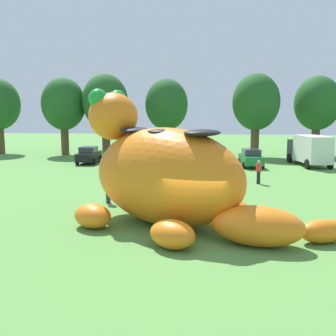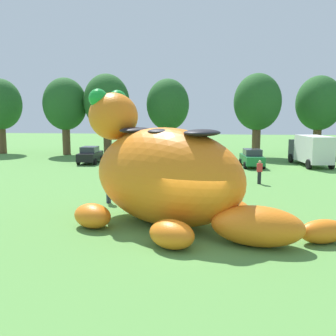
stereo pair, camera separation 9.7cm
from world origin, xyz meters
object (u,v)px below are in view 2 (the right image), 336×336
at_px(box_truck, 311,149).
at_px(spectator_far_side, 259,172).
at_px(giant_inflatable_creature, 166,175).
at_px(car_white, 151,156).
at_px(car_orange, 183,156).
at_px(car_green, 252,158).
at_px(car_yellow, 218,157).
at_px(spectator_by_cars, 152,191).
at_px(spectator_mid_field, 108,188).
at_px(car_black, 90,155).
at_px(car_silver, 121,155).
at_px(spectator_near_inflatable, 129,173).

height_order(box_truck, spectator_far_side, box_truck).
distance_m(giant_inflatable_creature, car_white, 20.82).
bearing_deg(car_orange, car_green, -7.91).
relative_size(car_yellow, spectator_by_cars, 2.51).
bearing_deg(spectator_mid_field, car_black, 112.15).
bearing_deg(car_silver, car_yellow, -1.84).
height_order(car_orange, spectator_by_cars, car_orange).
bearing_deg(car_yellow, spectator_mid_field, -110.90).
xyz_separation_m(car_white, car_yellow, (6.70, -0.42, 0.00)).
height_order(giant_inflatable_creature, car_silver, giant_inflatable_creature).
bearing_deg(car_white, spectator_far_side, -45.39).
bearing_deg(car_black, spectator_by_cars, -61.28).
bearing_deg(car_orange, spectator_near_inflatable, -103.91).
relative_size(car_orange, spectator_mid_field, 2.51).
xyz_separation_m(car_yellow, car_green, (3.20, -0.48, 0.00)).
xyz_separation_m(car_orange, car_green, (6.69, -0.93, 0.00)).
height_order(car_silver, spectator_mid_field, car_silver).
distance_m(car_white, box_truck, 15.64).
bearing_deg(box_truck, car_white, -177.57).
distance_m(car_yellow, spectator_far_side, 9.74).
relative_size(car_silver, car_white, 1.01).
bearing_deg(spectator_far_side, spectator_by_cars, -131.59).
xyz_separation_m(spectator_by_cars, spectator_far_side, (6.56, 7.40, 0.00)).
height_order(car_orange, box_truck, box_truck).
bearing_deg(car_white, spectator_by_cars, -79.96).
bearing_deg(spectator_far_side, car_black, 148.92).
xyz_separation_m(spectator_near_inflatable, spectator_mid_field, (0.06, -5.44, 0.00)).
height_order(spectator_near_inflatable, spectator_mid_field, same).
xyz_separation_m(giant_inflatable_creature, car_white, (-4.21, 20.34, -1.40)).
bearing_deg(car_orange, spectator_mid_field, -99.28).
height_order(box_truck, spectator_by_cars, box_truck).
xyz_separation_m(car_silver, spectator_near_inflatable, (3.42, -11.17, -0.01)).
xyz_separation_m(car_orange, spectator_far_side, (6.38, -9.75, -0.01)).
bearing_deg(car_black, box_truck, 2.18).
bearing_deg(car_yellow, car_green, -8.54).
xyz_separation_m(car_white, car_orange, (3.22, 0.03, 0.00)).
bearing_deg(spectator_mid_field, spectator_by_cars, -8.94).
relative_size(car_white, spectator_by_cars, 2.40).
bearing_deg(spectator_mid_field, car_yellow, 69.10).
xyz_separation_m(spectator_mid_field, spectator_by_cars, (2.55, -0.40, 0.00)).
relative_size(car_orange, car_green, 1.01).
xyz_separation_m(car_yellow, box_truck, (8.91, 1.08, 0.74)).
relative_size(car_black, box_truck, 0.63).
relative_size(giant_inflatable_creature, car_yellow, 2.81).
distance_m(giant_inflatable_creature, spectator_mid_field, 5.39).
bearing_deg(spectator_far_side, spectator_mid_field, -142.50).
bearing_deg(spectator_by_cars, spectator_far_side, 48.41).
relative_size(car_orange, box_truck, 0.65).
relative_size(car_green, spectator_near_inflatable, 2.48).
bearing_deg(spectator_far_side, car_white, 134.61).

